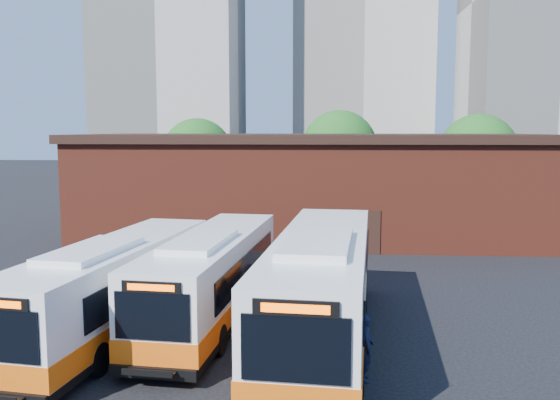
# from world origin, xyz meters

# --- Properties ---
(ground) EXTENTS (220.00, 220.00, 0.00)m
(ground) POSITION_xyz_m (0.00, 0.00, 0.00)
(ground) COLOR black
(bus_west) EXTENTS (3.96, 11.86, 3.18)m
(bus_west) POSITION_xyz_m (-6.28, 0.81, 1.45)
(bus_west) COLOR white
(bus_west) RESTS_ON ground
(bus_midwest) EXTENTS (3.48, 11.83, 3.18)m
(bus_midwest) POSITION_xyz_m (-3.39, 2.48, 1.44)
(bus_midwest) COLOR white
(bus_midwest) RESTS_ON ground
(bus_mideast) EXTENTS (3.86, 13.41, 3.61)m
(bus_mideast) POSITION_xyz_m (0.43, 0.53, 1.64)
(bus_mideast) COLOR white
(bus_mideast) RESTS_ON ground
(transit_worker) EXTENTS (0.48, 0.69, 1.81)m
(transit_worker) POSITION_xyz_m (1.60, -2.23, 0.90)
(transit_worker) COLOR black
(transit_worker) RESTS_ON ground
(depot_building) EXTENTS (28.60, 12.60, 6.40)m
(depot_building) POSITION_xyz_m (0.00, 20.00, 3.26)
(depot_building) COLOR maroon
(depot_building) RESTS_ON ground
(tree_west) EXTENTS (6.00, 6.00, 7.65)m
(tree_west) POSITION_xyz_m (-10.00, 32.00, 4.64)
(tree_west) COLOR #382314
(tree_west) RESTS_ON ground
(tree_mid) EXTENTS (6.56, 6.56, 8.36)m
(tree_mid) POSITION_xyz_m (2.00, 34.00, 5.08)
(tree_mid) COLOR #382314
(tree_mid) RESTS_ON ground
(tree_east) EXTENTS (6.24, 6.24, 7.96)m
(tree_east) POSITION_xyz_m (13.00, 31.00, 4.83)
(tree_east) COLOR #382314
(tree_east) RESTS_ON ground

